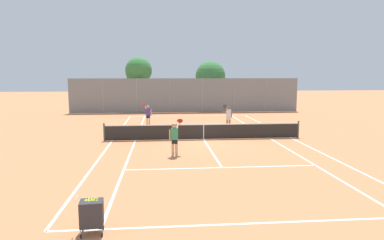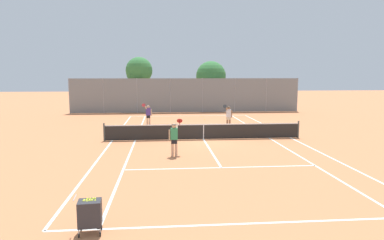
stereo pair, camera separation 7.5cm
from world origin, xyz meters
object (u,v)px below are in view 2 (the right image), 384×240
ball_cart (90,213)px  tree_behind_left (138,72)px  loose_tennis_ball_0 (177,121)px  loose_tennis_ball_2 (202,117)px  tennis_net (204,131)px  player_far_right (229,116)px  player_near_side (174,137)px  loose_tennis_ball_1 (205,120)px  tree_behind_right (212,77)px  player_far_left (148,114)px

ball_cart → tree_behind_left: tree_behind_left is taller
ball_cart → loose_tennis_ball_0: size_ratio=14.58×
loose_tennis_ball_2 → ball_cart: bearing=-103.2°
tennis_net → tree_behind_left: (-5.04, 16.90, 3.72)m
tennis_net → loose_tennis_ball_0: size_ratio=181.82×
player_far_right → player_near_side: bearing=-117.0°
tennis_net → loose_tennis_ball_1: bearing=82.6°
ball_cart → tree_behind_right: 30.79m
ball_cart → loose_tennis_ball_2: 23.80m
tree_behind_left → loose_tennis_ball_2: bearing=-43.4°
loose_tennis_ball_0 → tree_behind_left: tree_behind_left is taller
player_near_side → tree_behind_right: 22.49m
loose_tennis_ball_0 → loose_tennis_ball_2: size_ratio=1.00×
tree_behind_left → tennis_net: bearing=-73.4°
loose_tennis_ball_0 → player_far_left: bearing=-131.2°
tree_behind_right → player_near_side: bearing=-102.7°
ball_cart → tree_behind_right: (7.29, 29.75, 3.11)m
player_far_left → tree_behind_left: bearing=97.5°
loose_tennis_ball_0 → loose_tennis_ball_2: (2.43, 2.66, 0.00)m
tennis_net → tree_behind_left: size_ratio=2.08×
ball_cart → tennis_net: bearing=70.5°
loose_tennis_ball_2 → tree_behind_right: tree_behind_right is taller
loose_tennis_ball_2 → tree_behind_left: (-6.20, 5.86, 4.20)m
ball_cart → loose_tennis_ball_2: ball_cart is taller
loose_tennis_ball_2 → tree_behind_right: size_ratio=0.01×
player_near_side → tree_behind_left: tree_behind_left is taller
ball_cart → player_far_left: (0.72, 17.87, 0.39)m
tennis_net → tree_behind_right: (3.00, 17.64, 3.14)m
player_near_side → player_far_left: bearing=99.5°
player_near_side → loose_tennis_ball_2: player_near_side is taller
tree_behind_left → tree_behind_right: 8.10m
player_far_left → tree_behind_right: size_ratio=0.33×
loose_tennis_ball_1 → tree_behind_left: bearing=127.4°
tennis_net → ball_cart: size_ratio=12.47×
player_far_right → tree_behind_right: 13.66m
player_far_right → player_far_left: bearing=166.0°
loose_tennis_ball_1 → tree_behind_left: 11.02m
tennis_net → player_far_left: (-3.57, 5.76, 0.42)m
loose_tennis_ball_1 → tree_behind_right: bearing=78.1°
player_far_right → loose_tennis_ball_0: (-3.64, 4.11, -0.89)m
player_near_side → player_far_left: 10.03m
player_far_right → ball_cart: bearing=-112.1°
ball_cart → player_near_side: 8.33m
tennis_net → player_far_right: (2.37, 4.27, 0.42)m
player_far_left → loose_tennis_ball_1: 5.70m
ball_cart → loose_tennis_ball_1: bearing=75.4°
ball_cart → tree_behind_right: bearing=76.2°
loose_tennis_ball_0 → player_near_side: bearing=-93.0°
player_far_right → loose_tennis_ball_1: 4.79m
player_far_right → tree_behind_left: tree_behind_left is taller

